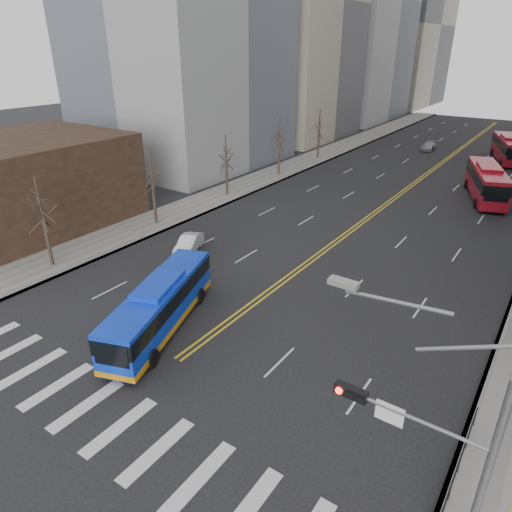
% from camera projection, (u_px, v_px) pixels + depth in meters
% --- Properties ---
extents(ground, '(220.00, 220.00, 0.00)m').
position_uv_depth(ground, '(103.00, 416.00, 21.16)').
color(ground, black).
extents(sidewalk_left, '(5.00, 130.00, 0.15)m').
position_uv_depth(sidewalk_left, '(291.00, 167.00, 63.17)').
color(sidewalk_left, slate).
rests_on(sidewalk_left, ground).
extents(crosswalk, '(26.70, 4.00, 0.01)m').
position_uv_depth(crosswalk, '(103.00, 415.00, 21.16)').
color(crosswalk, silver).
rests_on(crosswalk, ground).
extents(centerline, '(0.55, 100.00, 0.01)m').
position_uv_depth(centerline, '(432.00, 170.00, 62.18)').
color(centerline, gold).
rests_on(centerline, ground).
extents(storefront, '(14.00, 18.00, 8.00)m').
position_uv_depth(storefront, '(19.00, 184.00, 41.76)').
color(storefront, black).
rests_on(storefront, ground).
extents(signal_mast, '(5.37, 0.37, 9.39)m').
position_uv_depth(signal_mast, '(436.00, 446.00, 13.52)').
color(signal_mast, gray).
rests_on(signal_mast, ground).
extents(pedestrian_railing, '(0.06, 6.06, 1.02)m').
position_uv_depth(pedestrian_railing, '(460.00, 459.00, 17.93)').
color(pedestrian_railing, black).
rests_on(pedestrian_railing, sidewalk_right).
extents(street_trees, '(35.20, 47.20, 7.60)m').
position_uv_depth(street_trees, '(318.00, 155.00, 48.56)').
color(street_trees, '#2D211B').
rests_on(street_trees, ground).
extents(blue_bus, '(5.74, 10.86, 3.15)m').
position_uv_depth(blue_bus, '(160.00, 305.00, 26.97)').
color(blue_bus, '#0E35D5').
rests_on(blue_bus, ground).
extents(red_bus_near, '(6.32, 11.94, 3.69)m').
position_uv_depth(red_bus_near, '(487.00, 180.00, 49.93)').
color(red_bus_near, '#B21323').
rests_on(red_bus_near, ground).
extents(red_bus_far, '(6.08, 11.75, 3.64)m').
position_uv_depth(red_bus_far, '(508.00, 147.00, 66.05)').
color(red_bus_far, '#B21323').
rests_on(red_bus_far, ground).
extents(car_white, '(2.80, 4.22, 1.31)m').
position_uv_depth(car_white, '(189.00, 244.00, 37.60)').
color(car_white, white).
rests_on(car_white, ground).
extents(car_silver, '(1.94, 4.42, 1.26)m').
position_uv_depth(car_silver, '(428.00, 146.00, 73.46)').
color(car_silver, '#9F9FA4').
rests_on(car_silver, ground).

